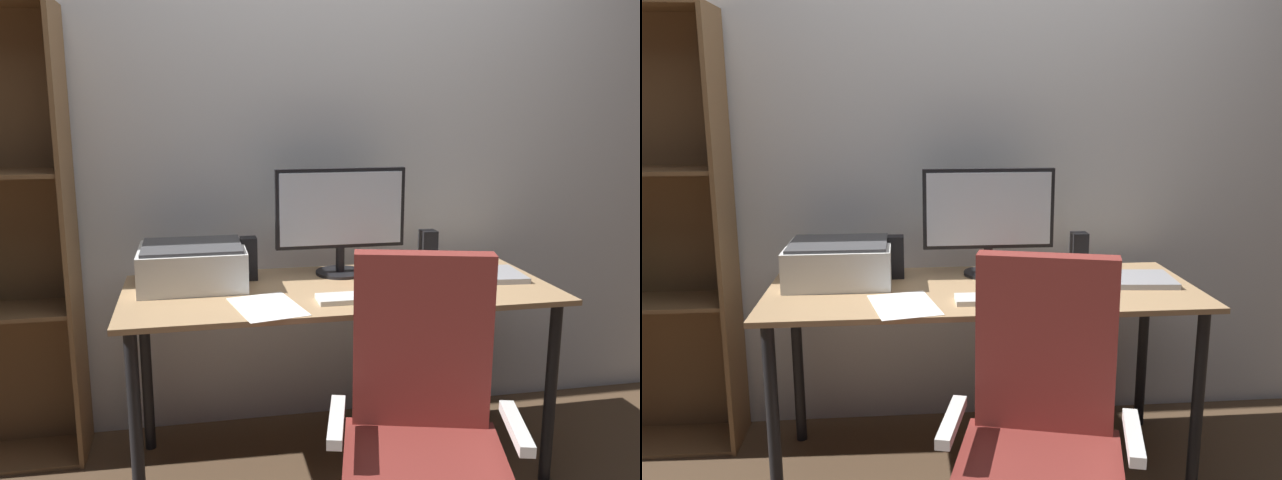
# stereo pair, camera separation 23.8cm
# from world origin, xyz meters

# --- Properties ---
(ground_plane) EXTENTS (12.00, 12.00, 0.00)m
(ground_plane) POSITION_xyz_m (0.00, 0.00, 0.00)
(ground_plane) COLOR #4C3826
(back_wall) EXTENTS (6.40, 0.10, 2.60)m
(back_wall) POSITION_xyz_m (0.00, 0.50, 1.30)
(back_wall) COLOR silver
(back_wall) RESTS_ON ground
(desk) EXTENTS (1.62, 0.67, 0.74)m
(desk) POSITION_xyz_m (0.00, 0.00, 0.65)
(desk) COLOR tan
(desk) RESTS_ON ground
(monitor) EXTENTS (0.53, 0.20, 0.43)m
(monitor) POSITION_xyz_m (0.05, 0.19, 0.99)
(monitor) COLOR black
(monitor) RESTS_ON desk
(keyboard) EXTENTS (0.29, 0.11, 0.02)m
(keyboard) POSITION_xyz_m (0.03, -0.17, 0.75)
(keyboard) COLOR silver
(keyboard) RESTS_ON desk
(mouse) EXTENTS (0.07, 0.10, 0.03)m
(mouse) POSITION_xyz_m (0.24, -0.18, 0.76)
(mouse) COLOR black
(mouse) RESTS_ON desk
(coffee_mug) EXTENTS (0.10, 0.08, 0.10)m
(coffee_mug) POSITION_xyz_m (0.15, 0.01, 0.79)
(coffee_mug) COLOR #B72D28
(coffee_mug) RESTS_ON desk
(laptop) EXTENTS (0.34, 0.26, 0.02)m
(laptop) POSITION_xyz_m (0.59, 0.02, 0.75)
(laptop) COLOR #99999E
(laptop) RESTS_ON desk
(speaker_left) EXTENTS (0.06, 0.07, 0.17)m
(speaker_left) POSITION_xyz_m (-0.33, 0.18, 0.82)
(speaker_left) COLOR black
(speaker_left) RESTS_ON desk
(speaker_right) EXTENTS (0.06, 0.07, 0.17)m
(speaker_right) POSITION_xyz_m (0.42, 0.18, 0.82)
(speaker_right) COLOR black
(speaker_right) RESTS_ON desk
(printer) EXTENTS (0.40, 0.34, 0.16)m
(printer) POSITION_xyz_m (-0.55, 0.13, 0.82)
(printer) COLOR silver
(printer) RESTS_ON desk
(paper_sheet) EXTENTS (0.27, 0.33, 0.00)m
(paper_sheet) POSITION_xyz_m (-0.30, -0.19, 0.74)
(paper_sheet) COLOR white
(paper_sheet) RESTS_ON desk
(office_chair) EXTENTS (0.57, 0.56, 1.01)m
(office_chair) POSITION_xyz_m (0.07, -0.75, 0.46)
(office_chair) COLOR silver
(office_chair) RESTS_ON ground
(bookshelf) EXTENTS (0.61, 0.28, 1.80)m
(bookshelf) POSITION_xyz_m (-1.33, 0.33, 0.89)
(bookshelf) COLOR brown
(bookshelf) RESTS_ON ground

